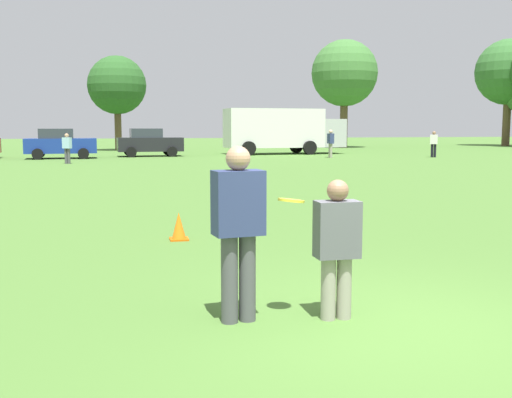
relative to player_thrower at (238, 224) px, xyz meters
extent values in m
plane|color=#47702D|center=(1.45, -0.56, -1.00)|extent=(192.59, 192.59, 0.00)
cylinder|color=#4C4C51|center=(-0.09, -0.01, -0.55)|extent=(0.17, 0.17, 0.89)
cylinder|color=#4C4C51|center=(0.09, 0.01, -0.55)|extent=(0.17, 0.17, 0.89)
cube|color=navy|center=(0.00, 0.00, 0.21)|extent=(0.52, 0.34, 0.64)
sphere|color=tan|center=(0.00, 0.00, 0.65)|extent=(0.24, 0.24, 0.24)
cylinder|color=gray|center=(1.07, -0.14, -0.68)|extent=(0.15, 0.15, 0.64)
cylinder|color=gray|center=(0.90, -0.14, -0.68)|extent=(0.15, 0.15, 0.64)
cube|color=#595960|center=(0.99, -0.14, -0.07)|extent=(0.44, 0.26, 0.57)
sphere|color=#8C664C|center=(0.99, -0.14, 0.32)|extent=(0.22, 0.22, 0.22)
cylinder|color=yellow|center=(0.54, -0.02, 0.22)|extent=(0.27, 0.27, 0.07)
cube|color=#D8590C|center=(-0.15, 4.54, -0.98)|extent=(0.32, 0.32, 0.03)
cone|color=orange|center=(-0.15, 4.54, -0.74)|extent=(0.24, 0.24, 0.45)
cube|color=navy|center=(-4.55, 32.87, -0.22)|extent=(4.30, 2.05, 0.90)
cube|color=#2D333D|center=(-4.80, 32.85, 0.50)|extent=(2.10, 1.76, 0.64)
cylinder|color=black|center=(-3.31, 33.94, -0.67)|extent=(0.67, 0.26, 0.66)
cylinder|color=black|center=(-3.19, 31.95, -0.67)|extent=(0.67, 0.26, 0.66)
cylinder|color=black|center=(-5.91, 33.78, -0.67)|extent=(0.67, 0.26, 0.66)
cylinder|color=black|center=(-5.79, 31.79, -0.67)|extent=(0.67, 0.26, 0.66)
cube|color=black|center=(0.90, 34.47, -0.22)|extent=(4.30, 2.05, 0.90)
cube|color=#2D333D|center=(0.65, 34.45, 0.50)|extent=(2.10, 1.76, 0.64)
cylinder|color=black|center=(2.14, 35.54, -0.67)|extent=(0.67, 0.26, 0.66)
cylinder|color=black|center=(2.26, 33.55, -0.67)|extent=(0.67, 0.26, 0.66)
cylinder|color=black|center=(-0.46, 35.39, -0.67)|extent=(0.67, 0.26, 0.66)
cylinder|color=black|center=(-0.34, 33.39, -0.67)|extent=(0.67, 0.26, 0.66)
cube|color=white|center=(9.60, 35.67, 0.83)|extent=(6.94, 2.91, 2.70)
cube|color=#B2B2B7|center=(13.79, 35.93, 0.48)|extent=(1.94, 2.40, 2.00)
cylinder|color=black|center=(11.72, 37.18, -0.52)|extent=(0.98, 0.34, 0.96)
cylinder|color=black|center=(11.89, 34.44, -0.52)|extent=(0.98, 0.34, 0.96)
cylinder|color=black|center=(7.31, 36.91, -0.52)|extent=(0.98, 0.34, 0.96)
cylinder|color=black|center=(7.48, 34.17, -0.52)|extent=(0.98, 0.34, 0.96)
cylinder|color=#4C4C51|center=(-3.83, 27.42, -0.59)|extent=(0.15, 0.15, 0.81)
cylinder|color=#4C4C51|center=(-3.68, 27.34, -0.59)|extent=(0.15, 0.15, 0.81)
cube|color=#9EC6E5|center=(-3.76, 27.38, 0.10)|extent=(0.50, 0.43, 0.57)
sphere|color=tan|center=(-3.76, 27.38, 0.49)|extent=(0.22, 0.22, 0.22)
cylinder|color=black|center=(18.32, 29.17, -0.58)|extent=(0.16, 0.16, 0.84)
cylinder|color=black|center=(18.48, 29.09, -0.58)|extent=(0.16, 0.16, 0.84)
cube|color=silver|center=(18.40, 29.13, 0.14)|extent=(0.53, 0.45, 0.60)
sphere|color=#8C664C|center=(18.40, 29.13, 0.55)|extent=(0.23, 0.23, 0.23)
cylinder|color=gray|center=(11.87, 30.09, -0.55)|extent=(0.17, 0.17, 0.89)
cylinder|color=gray|center=(11.86, 30.28, -0.55)|extent=(0.17, 0.17, 0.89)
cube|color=navy|center=(11.87, 30.19, 0.21)|extent=(0.31, 0.50, 0.63)
sphere|color=#D8AD8C|center=(11.87, 30.19, 0.63)|extent=(0.24, 0.24, 0.24)
cylinder|color=brown|center=(-1.11, 44.76, 0.64)|extent=(0.55, 0.55, 3.28)
sphere|color=#285623|center=(-1.11, 44.76, 4.27)|extent=(4.68, 4.68, 4.68)
cylinder|color=brown|center=(19.21, 47.03, 1.12)|extent=(0.70, 0.70, 4.23)
sphere|color=#3D7033|center=(19.21, 47.03, 5.80)|extent=(6.04, 6.04, 6.04)
cylinder|color=brown|center=(36.98, 48.13, 1.29)|extent=(0.76, 0.76, 4.57)
sphere|color=#33662D|center=(36.98, 48.13, 6.34)|extent=(6.52, 6.52, 6.52)
camera|label=1|loc=(-1.14, -5.78, 0.96)|focal=42.34mm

